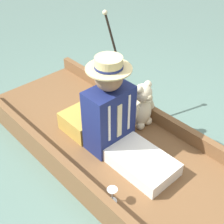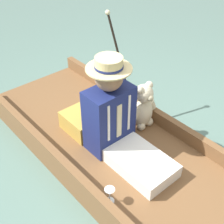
{
  "view_description": "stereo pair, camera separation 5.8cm",
  "coord_description": "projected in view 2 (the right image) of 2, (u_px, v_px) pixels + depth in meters",
  "views": [
    {
      "loc": [
        1.29,
        1.18,
        1.88
      ],
      "look_at": [
        0.03,
        -0.18,
        0.48
      ],
      "focal_mm": 50.0,
      "sensor_mm": 36.0,
      "label": 1
    },
    {
      "loc": [
        1.25,
        1.22,
        1.88
      ],
      "look_at": [
        0.03,
        -0.18,
        0.48
      ],
      "focal_mm": 50.0,
      "sensor_mm": 36.0,
      "label": 2
    }
  ],
  "objects": [
    {
      "name": "teddy_bear",
      "position": [
        143.0,
        107.0,
        2.63
      ],
      "size": [
        0.3,
        0.18,
        0.43
      ],
      "color": "beige",
      "rests_on": "punt_boat"
    },
    {
      "name": "punt_boat",
      "position": [
        130.0,
        161.0,
        2.48
      ],
      "size": [
        1.01,
        3.01,
        0.26
      ],
      "color": "brown",
      "rests_on": "ground_plane"
    },
    {
      "name": "walking_cane",
      "position": [
        119.0,
        56.0,
        2.71
      ],
      "size": [
        0.04,
        0.4,
        0.88
      ],
      "color": "black",
      "rests_on": "punt_boat"
    },
    {
      "name": "wine_glass",
      "position": [
        110.0,
        192.0,
        2.05
      ],
      "size": [
        0.07,
        0.07,
        0.12
      ],
      "color": "silver",
      "rests_on": "punt_boat"
    },
    {
      "name": "seated_person",
      "position": [
        117.0,
        121.0,
        2.33
      ],
      "size": [
        0.37,
        0.78,
        0.78
      ],
      "rotation": [
        0.0,
        0.0,
        -0.11
      ],
      "color": "white",
      "rests_on": "punt_boat"
    },
    {
      "name": "ground_plane",
      "position": [
        130.0,
        168.0,
        2.52
      ],
      "size": [
        16.0,
        16.0,
        0.0
      ],
      "primitive_type": "plane",
      "color": "slate"
    },
    {
      "name": "seat_cushion",
      "position": [
        91.0,
        118.0,
        2.71
      ],
      "size": [
        0.46,
        0.32,
        0.16
      ],
      "color": "#B7933D",
      "rests_on": "punt_boat"
    }
  ]
}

